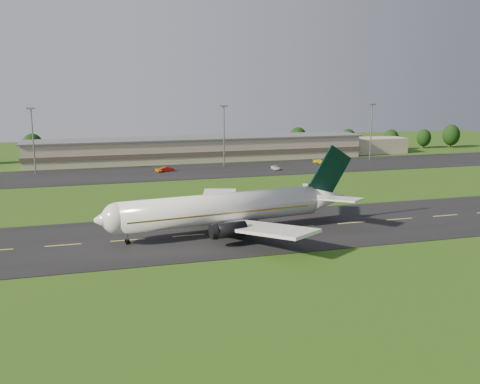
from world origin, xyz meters
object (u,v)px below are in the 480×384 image
object	(u,v)px
light_mast_west	(33,133)
light_mast_east	(371,125)
service_vehicle_a	(159,170)
airliner	(225,209)
terminal	(217,149)
light_mast_centre	(224,128)
service_vehicle_c	(276,168)
service_vehicle_d	(320,162)
service_vehicle_b	(167,169)

from	to	relation	value
light_mast_west	light_mast_east	size ratio (longest dim) A/B	1.00
light_mast_west	service_vehicle_a	xyz separation A→B (m)	(36.97, -6.89, -12.02)
airliner	terminal	bearing A→B (deg)	70.36
airliner	light_mast_centre	bearing A→B (deg)	68.87
airliner	light_mast_west	xyz separation A→B (m)	(-40.04, 79.89, 8.08)
airliner	light_mast_east	world-z (taller)	light_mast_east
light_mast_centre	service_vehicle_a	world-z (taller)	light_mast_centre
terminal	light_mast_west	size ratio (longest dim) A/B	7.13
service_vehicle_c	service_vehicle_d	size ratio (longest dim) A/B	0.85
service_vehicle_a	service_vehicle_c	size ratio (longest dim) A/B	0.84
airliner	service_vehicle_a	world-z (taller)	airliner
terminal	service_vehicle_d	size ratio (longest dim) A/B	28.24
light_mast_west	service_vehicle_b	xyz separation A→B (m)	(39.74, -6.36, -11.90)
airliner	service_vehicle_c	size ratio (longest dim) A/B	11.79
airliner	light_mast_west	world-z (taller)	light_mast_west
light_mast_west	airliner	bearing A→B (deg)	-63.38
service_vehicle_c	service_vehicle_d	distance (m)	21.01
light_mast_west	service_vehicle_a	world-z (taller)	light_mast_west
terminal	service_vehicle_b	size ratio (longest dim) A/B	32.18
light_mast_west	service_vehicle_b	size ratio (longest dim) A/B	4.52
light_mast_centre	service_vehicle_b	size ratio (longest dim) A/B	4.52
service_vehicle_b	service_vehicle_d	size ratio (longest dim) A/B	0.88
service_vehicle_a	service_vehicle_d	xyz separation A→B (m)	(56.40, 2.54, 0.13)
light_mast_east	service_vehicle_a	bearing A→B (deg)	-174.96
light_mast_west	light_mast_east	distance (m)	115.00
terminal	service_vehicle_c	size ratio (longest dim) A/B	33.40
service_vehicle_a	light_mast_east	bearing A→B (deg)	-5.80
light_mast_east	service_vehicle_d	xyz separation A→B (m)	(-21.63, -4.35, -11.89)
airliner	service_vehicle_b	size ratio (longest dim) A/B	11.36
service_vehicle_b	service_vehicle_c	xyz separation A→B (m)	(34.26, -6.13, -0.14)
service_vehicle_a	service_vehicle_d	bearing A→B (deg)	-8.26
light_mast_centre	service_vehicle_b	xyz separation A→B (m)	(-20.26, -6.36, -11.90)
light_mast_west	service_vehicle_c	bearing A→B (deg)	-9.58
terminal	light_mast_east	xyz separation A→B (m)	(53.60, -16.18, 8.75)
service_vehicle_b	service_vehicle_d	bearing A→B (deg)	-94.02
service_vehicle_a	service_vehicle_c	bearing A→B (deg)	-19.44
light_mast_west	service_vehicle_c	distance (m)	76.01
light_mast_west	service_vehicle_b	distance (m)	41.97
airliner	light_mast_west	bearing A→B (deg)	109.52
terminal	light_mast_east	size ratio (longest dim) A/B	7.13
light_mast_centre	service_vehicle_a	bearing A→B (deg)	-163.36
light_mast_west	service_vehicle_d	world-z (taller)	light_mast_west
airliner	light_mast_centre	distance (m)	82.75
service_vehicle_d	light_mast_east	bearing A→B (deg)	-44.78
light_mast_centre	service_vehicle_a	size ratio (longest dim) A/B	5.59
light_mast_centre	service_vehicle_d	bearing A→B (deg)	-7.43
airliner	service_vehicle_b	xyz separation A→B (m)	(-0.30, 73.54, -3.82)
service_vehicle_c	light_mast_west	bearing A→B (deg)	172.37
service_vehicle_a	service_vehicle_d	world-z (taller)	service_vehicle_d
service_vehicle_a	service_vehicle_c	distance (m)	37.46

